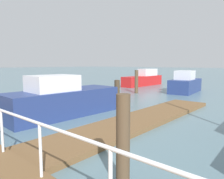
# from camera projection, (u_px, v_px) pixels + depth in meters

# --- Properties ---
(ground_plane) EXTENTS (300.00, 300.00, 0.00)m
(ground_plane) POSITION_uv_depth(u_px,v_px,m) (1.00, 106.00, 13.07)
(ground_plane) COLOR slate
(floating_dock) EXTENTS (11.82, 2.00, 0.18)m
(floating_dock) POSITION_uv_depth(u_px,v_px,m) (138.00, 121.00, 9.31)
(floating_dock) COLOR brown
(floating_dock) RESTS_ON ground_plane
(boardwalk_railing) EXTENTS (0.06, 24.95, 1.08)m
(boardwalk_railing) POSITION_uv_depth(u_px,v_px,m) (110.00, 163.00, 2.82)
(boardwalk_railing) COLOR white
(boardwalk_railing) RESTS_ON boardwalk
(dock_piling_0) EXTENTS (0.33, 0.33, 1.59)m
(dock_piling_0) POSITION_uv_depth(u_px,v_px,m) (117.00, 93.00, 13.03)
(dock_piling_0) COLOR #473826
(dock_piling_0) RESTS_ON ground_plane
(dock_piling_1) EXTENTS (0.28, 0.28, 1.97)m
(dock_piling_1) POSITION_uv_depth(u_px,v_px,m) (123.00, 142.00, 4.29)
(dock_piling_1) COLOR brown
(dock_piling_1) RESTS_ON ground_plane
(dock_piling_2) EXTENTS (0.31, 0.31, 2.03)m
(dock_piling_2) POSITION_uv_depth(u_px,v_px,m) (136.00, 82.00, 18.67)
(dock_piling_2) COLOR brown
(dock_piling_2) RESTS_ON ground_plane
(moored_boat_1) EXTENTS (4.59, 2.28, 1.98)m
(moored_boat_1) POSITION_uv_depth(u_px,v_px,m) (185.00, 84.00, 19.24)
(moored_boat_1) COLOR navy
(moored_boat_1) RESTS_ON ground_plane
(moored_boat_2) EXTENTS (6.37, 1.62, 1.98)m
(moored_boat_2) POSITION_uv_depth(u_px,v_px,m) (144.00, 79.00, 25.47)
(moored_boat_2) COLOR red
(moored_boat_2) RESTS_ON ground_plane
(moored_boat_4) EXTENTS (5.82, 2.19, 2.03)m
(moored_boat_4) POSITION_uv_depth(u_px,v_px,m) (63.00, 100.00, 10.53)
(moored_boat_4) COLOR navy
(moored_boat_4) RESTS_ON ground_plane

